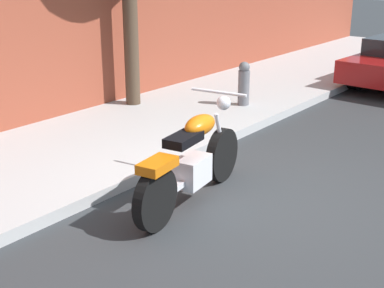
{
  "coord_description": "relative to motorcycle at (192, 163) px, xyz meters",
  "views": [
    {
      "loc": [
        -4.92,
        -2.99,
        2.64
      ],
      "look_at": [
        -0.49,
        0.47,
        0.69
      ],
      "focal_mm": 51.1,
      "sensor_mm": 36.0,
      "label": 1
    }
  ],
  "objects": [
    {
      "name": "fire_hydrant",
      "position": [
        3.5,
        1.58,
        -0.02
      ],
      "size": [
        0.2,
        0.2,
        0.91
      ],
      "color": "slate",
      "rests_on": "ground"
    },
    {
      "name": "sidewalk",
      "position": [
        0.49,
        2.19,
        -0.41
      ],
      "size": [
        25.02,
        2.77,
        0.14
      ],
      "primitive_type": "cube",
      "color": "#B0B0B0",
      "rests_on": "ground"
    },
    {
      "name": "motorcycle",
      "position": [
        0.0,
        0.0,
        0.0
      ],
      "size": [
        2.14,
        0.7,
        1.16
      ],
      "color": "black",
      "rests_on": "ground"
    },
    {
      "name": "ground_plane",
      "position": [
        0.49,
        -0.47,
        -0.48
      ],
      "size": [
        60.0,
        60.0,
        0.0
      ],
      "primitive_type": "plane",
      "color": "#303335"
    }
  ]
}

